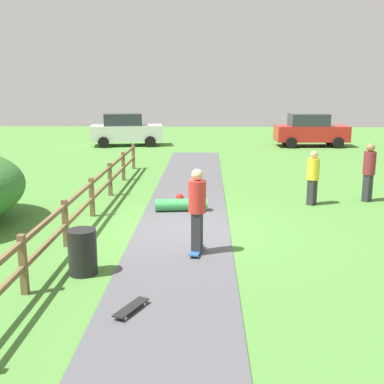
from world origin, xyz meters
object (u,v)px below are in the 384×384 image
Objects in this scene: trash_bin at (82,252)px; parked_car_white at (126,130)px; skateboard_loose at (131,308)px; skater_riding at (197,207)px; bystander_yellow at (313,175)px; skater_fallen at (181,204)px; parked_car_red at (311,130)px; bystander_maroon at (369,169)px.

trash_bin is 20.04m from parked_car_white.
parked_car_white is at bearing 99.63° from skateboard_loose.
trash_bin is at bearing -151.43° from skater_riding.
skater_riding is at bearing -75.98° from parked_car_white.
parked_car_white reaches higher than bystander_yellow.
parked_car_white is at bearing 97.03° from trash_bin.
skateboard_loose is (-0.47, -6.46, -0.11)m from skater_fallen.
skateboard_loose is 0.19× the size of parked_car_red.
skateboard_loose is at bearing -121.24° from bystander_yellow.
trash_bin reaches higher than skater_fallen.
parked_car_red is at bearing 71.39° from skater_riding.
skater_fallen is at bearing -166.69° from bystander_maroon.
trash_bin is at bearing -134.59° from bystander_yellow.
parked_car_red reaches higher than skateboard_loose.
skater_riding is 19.72m from parked_car_red.
trash_bin is 0.21× the size of parked_car_red.
bystander_yellow is at bearing 52.78° from skater_riding.
skater_riding is 7.29m from bystander_maroon.
parked_car_red is (2.85, 14.16, 0.04)m from bystander_yellow.
trash_bin is 0.54× the size of bystander_yellow.
skater_riding reaches higher than bystander_yellow.
parked_car_red is at bearing 66.85° from trash_bin.
bystander_maroon is 0.43× the size of parked_car_red.
skater_riding is (2.21, 1.20, 0.62)m from trash_bin.
trash_bin is 0.48× the size of skater_riding.
bystander_maroon is 1.10× the size of bystander_yellow.
parked_car_red reaches higher than skater_riding.
bystander_maroon is (5.29, 5.02, -0.04)m from skater_riding.
skateboard_loose is at bearing -94.16° from skater_fallen.
skater_fallen is 0.36× the size of parked_car_red.
bystander_maroon is at bearing -94.21° from parked_car_red.
bystander_maroon is at bearing 15.01° from bystander_yellow.
trash_bin is 21.64m from parked_car_red.
trash_bin is 0.49× the size of bystander_maroon.
skater_riding is 3.15m from skateboard_loose.
bystander_maroon is 0.42× the size of parked_car_white.
parked_car_white reaches higher than bystander_maroon.
skater_fallen is 1.91× the size of skateboard_loose.
skater_fallen is at bearing -167.49° from bystander_yellow.
parked_car_white reaches higher than trash_bin.
parked_car_red is at bearing 71.23° from skateboard_loose.
skater_fallen is at bearing 71.05° from trash_bin.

